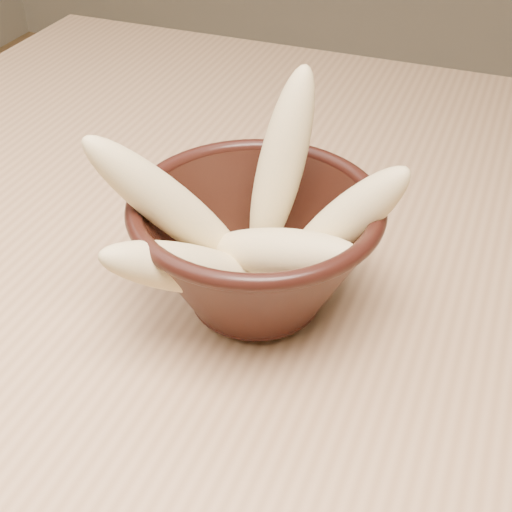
{
  "coord_description": "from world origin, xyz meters",
  "views": [
    {
      "loc": [
        0.11,
        -0.57,
        1.14
      ],
      "look_at": [
        -0.06,
        -0.16,
        0.8
      ],
      "focal_mm": 50.0,
      "sensor_mm": 36.0,
      "label": 1
    }
  ],
  "objects": [
    {
      "name": "bowl",
      "position": [
        -0.06,
        -0.16,
        0.81
      ],
      "size": [
        0.19,
        0.19,
        0.11
      ],
      "rotation": [
        0.0,
        0.0,
        -0.36
      ],
      "color": "black",
      "rests_on": "table"
    },
    {
      "name": "banana_right",
      "position": [
        0.01,
        -0.15,
        0.84
      ],
      "size": [
        0.11,
        0.05,
        0.13
      ],
      "primitive_type": "ellipsoid",
      "rotation": [
        0.67,
        0.0,
        1.72
      ],
      "color": "#F5D591",
      "rests_on": "bowl"
    },
    {
      "name": "milk_puddle",
      "position": [
        -0.06,
        -0.16,
        0.78
      ],
      "size": [
        0.11,
        0.11,
        0.02
      ],
      "primitive_type": "cylinder",
      "color": "beige",
      "rests_on": "bowl"
    },
    {
      "name": "banana_upright",
      "position": [
        -0.05,
        -0.12,
        0.86
      ],
      "size": [
        0.07,
        0.09,
        0.16
      ],
      "primitive_type": "ellipsoid",
      "rotation": [
        0.32,
        0.0,
        2.74
      ],
      "color": "#F5D591",
      "rests_on": "bowl"
    },
    {
      "name": "table",
      "position": [
        0.0,
        0.0,
        0.67
      ],
      "size": [
        1.2,
        0.8,
        0.75
      ],
      "color": "tan",
      "rests_on": "ground"
    },
    {
      "name": "banana_left",
      "position": [
        -0.11,
        -0.19,
        0.85
      ],
      "size": [
        0.13,
        0.1,
        0.15
      ],
      "primitive_type": "ellipsoid",
      "rotation": [
        0.71,
        0.0,
        -0.99
      ],
      "color": "#F5D591",
      "rests_on": "bowl"
    },
    {
      "name": "banana_across",
      "position": [
        -0.03,
        -0.18,
        0.83
      ],
      "size": [
        0.14,
        0.05,
        0.07
      ],
      "primitive_type": "ellipsoid",
      "rotation": [
        1.29,
        0.0,
        1.46
      ],
      "color": "#F5D591",
      "rests_on": "bowl"
    },
    {
      "name": "banana_front",
      "position": [
        -0.09,
        -0.22,
        0.82
      ],
      "size": [
        0.12,
        0.13,
        0.1
      ],
      "primitive_type": "ellipsoid",
      "rotation": [
        1.06,
        0.0,
        -0.69
      ],
      "color": "#F5D591",
      "rests_on": "bowl"
    }
  ]
}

